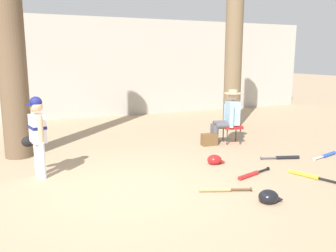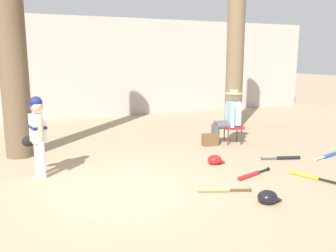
# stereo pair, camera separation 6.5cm
# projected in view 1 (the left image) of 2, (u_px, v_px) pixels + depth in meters

# --- Properties ---
(ground_plane) EXTENTS (60.00, 60.00, 0.00)m
(ground_plane) POSITION_uv_depth(u_px,v_px,m) (125.00, 192.00, 5.05)
(ground_plane) COLOR #9E8466
(concrete_back_wall) EXTENTS (18.00, 0.36, 3.14)m
(concrete_back_wall) POSITION_uv_depth(u_px,v_px,m) (62.00, 68.00, 10.85)
(concrete_back_wall) COLOR #ADA89E
(concrete_back_wall) RESTS_ON ground
(tree_near_player) EXTENTS (0.68, 0.68, 6.12)m
(tree_near_player) POSITION_uv_depth(u_px,v_px,m) (8.00, 10.00, 6.34)
(tree_near_player) COLOR brown
(tree_near_player) RESTS_ON ground
(tree_behind_spectator) EXTENTS (0.77, 0.77, 5.22)m
(tree_behind_spectator) POSITION_uv_depth(u_px,v_px,m) (234.00, 45.00, 9.34)
(tree_behind_spectator) COLOR brown
(tree_behind_spectator) RESTS_ON ground
(young_ballplayer) EXTENTS (0.40, 0.57, 1.31)m
(young_ballplayer) POSITION_uv_depth(u_px,v_px,m) (37.00, 132.00, 5.54)
(young_ballplayer) COLOR white
(young_ballplayer) RESTS_ON ground
(folding_stool) EXTENTS (0.49, 0.49, 0.41)m
(folding_stool) POSITION_uv_depth(u_px,v_px,m) (232.00, 127.00, 7.87)
(folding_stool) COLOR red
(folding_stool) RESTS_ON ground
(seated_spectator) EXTENTS (0.68, 0.53, 1.20)m
(seated_spectator) POSITION_uv_depth(u_px,v_px,m) (228.00, 115.00, 7.80)
(seated_spectator) COLOR #47474C
(seated_spectator) RESTS_ON ground
(handbag_beside_stool) EXTENTS (0.36, 0.21, 0.26)m
(handbag_beside_stool) POSITION_uv_depth(u_px,v_px,m) (209.00, 140.00, 7.71)
(handbag_beside_stool) COLOR brown
(handbag_beside_stool) RESTS_ON ground
(bat_black_composite) EXTENTS (0.73, 0.29, 0.07)m
(bat_black_composite) POSITION_uv_depth(u_px,v_px,m) (285.00, 157.00, 6.67)
(bat_black_composite) COLOR black
(bat_black_composite) RESTS_ON ground
(bat_red_barrel) EXTENTS (0.77, 0.29, 0.07)m
(bat_red_barrel) POSITION_uv_depth(u_px,v_px,m) (251.00, 174.00, 5.70)
(bat_red_barrel) COLOR red
(bat_red_barrel) RESTS_ON ground
(bat_wood_tan) EXTENTS (0.73, 0.34, 0.07)m
(bat_wood_tan) POSITION_uv_depth(u_px,v_px,m) (219.00, 190.00, 5.05)
(bat_wood_tan) COLOR tan
(bat_wood_tan) RESTS_ON ground
(bat_blue_youth) EXTENTS (0.76, 0.26, 0.07)m
(bat_blue_youth) POSITION_uv_depth(u_px,v_px,m) (327.00, 155.00, 6.84)
(bat_blue_youth) COLOR #2347AD
(bat_blue_youth) RESTS_ON ground
(bat_yellow_trainer) EXTENTS (0.35, 0.80, 0.07)m
(bat_yellow_trainer) POSITION_uv_depth(u_px,v_px,m) (307.00, 175.00, 5.66)
(bat_yellow_trainer) COLOR yellow
(bat_yellow_trainer) RESTS_ON ground
(batting_helmet_red) EXTENTS (0.31, 0.24, 0.18)m
(batting_helmet_red) POSITION_uv_depth(u_px,v_px,m) (214.00, 160.00, 6.36)
(batting_helmet_red) COLOR #A81919
(batting_helmet_red) RESTS_ON ground
(batting_helmet_black) EXTENTS (0.32, 0.25, 0.19)m
(batting_helmet_black) POSITION_uv_depth(u_px,v_px,m) (269.00, 197.00, 4.67)
(batting_helmet_black) COLOR black
(batting_helmet_black) RESTS_ON ground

